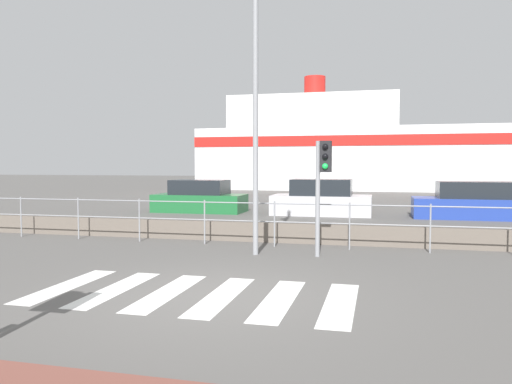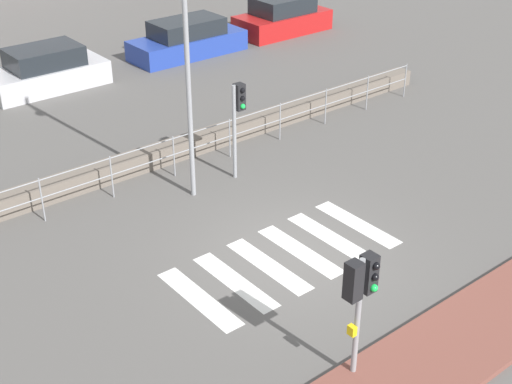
# 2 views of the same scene
# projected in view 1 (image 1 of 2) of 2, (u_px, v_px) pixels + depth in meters

# --- Properties ---
(ground_plane) EXTENTS (160.00, 160.00, 0.00)m
(ground_plane) POSITION_uv_depth(u_px,v_px,m) (212.00, 295.00, 7.70)
(ground_plane) COLOR #565451
(crosswalk) EXTENTS (4.95, 2.40, 0.01)m
(crosswalk) POSITION_uv_depth(u_px,v_px,m) (194.00, 294.00, 7.77)
(crosswalk) COLOR silver
(crosswalk) RESTS_ON ground_plane
(seawall) EXTENTS (20.20, 0.55, 0.51)m
(seawall) POSITION_uv_depth(u_px,v_px,m) (281.00, 232.00, 13.12)
(seawall) COLOR #6B6056
(seawall) RESTS_ON ground_plane
(harbor_fence) EXTENTS (18.22, 0.04, 1.13)m
(harbor_fence) POSITION_uv_depth(u_px,v_px,m) (275.00, 217.00, 12.24)
(harbor_fence) COLOR gray
(harbor_fence) RESTS_ON ground_plane
(traffic_light_far) EXTENTS (0.34, 0.32, 2.54)m
(traffic_light_far) POSITION_uv_depth(u_px,v_px,m) (323.00, 172.00, 10.84)
(traffic_light_far) COLOR gray
(traffic_light_far) RESTS_ON ground_plane
(streetlamp) EXTENTS (0.32, 1.28, 6.87)m
(streetlamp) POSITION_uv_depth(u_px,v_px,m) (253.00, 64.00, 10.78)
(streetlamp) COLOR gray
(streetlamp) RESTS_ON ground_plane
(ferry_boat) EXTENTS (24.41, 8.57, 9.51)m
(ferry_boat) POSITION_uv_depth(u_px,v_px,m) (342.00, 150.00, 42.11)
(ferry_boat) COLOR white
(ferry_boat) RESTS_ON ground_plane
(parked_car_green) EXTENTS (3.86, 1.76, 1.38)m
(parked_car_green) POSITION_uv_depth(u_px,v_px,m) (200.00, 198.00, 21.39)
(parked_car_green) COLOR #1E6633
(parked_car_green) RESTS_ON ground_plane
(parked_car_silver) EXTENTS (3.96, 1.83, 1.44)m
(parked_car_silver) POSITION_uv_depth(u_px,v_px,m) (322.00, 200.00, 20.14)
(parked_car_silver) COLOR #BCBCC1
(parked_car_silver) RESTS_ON ground_plane
(parked_car_blue) EXTENTS (4.52, 1.77, 1.39)m
(parked_car_blue) POSITION_uv_depth(u_px,v_px,m) (475.00, 203.00, 18.76)
(parked_car_blue) COLOR #233D9E
(parked_car_blue) RESTS_ON ground_plane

